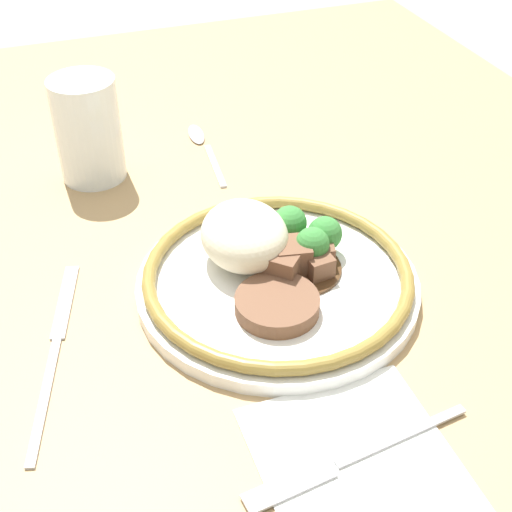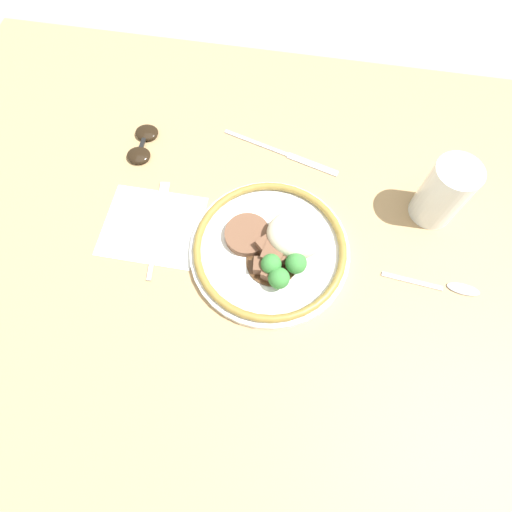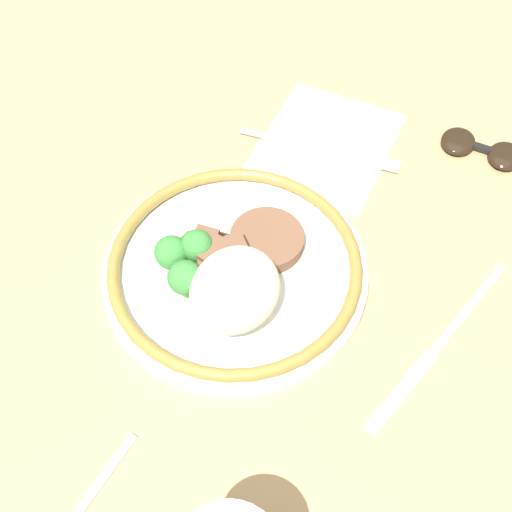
# 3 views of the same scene
# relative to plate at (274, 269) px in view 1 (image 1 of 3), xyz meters

# --- Properties ---
(ground_plane) EXTENTS (8.00, 8.00, 0.00)m
(ground_plane) POSITION_rel_plate_xyz_m (0.00, -0.01, -0.05)
(ground_plane) COLOR tan
(dining_table) EXTENTS (1.30, 0.92, 0.04)m
(dining_table) POSITION_rel_plate_xyz_m (0.00, -0.01, -0.04)
(dining_table) COLOR tan
(dining_table) RESTS_ON ground
(napkin) EXTENTS (0.16, 0.13, 0.00)m
(napkin) POSITION_rel_plate_xyz_m (-0.20, 0.01, -0.02)
(napkin) COLOR white
(napkin) RESTS_ON dining_table
(plate) EXTENTS (0.25, 0.25, 0.07)m
(plate) POSITION_rel_plate_xyz_m (0.00, 0.00, 0.00)
(plate) COLOR white
(plate) RESTS_ON dining_table
(juice_glass) EXTENTS (0.07, 0.07, 0.11)m
(juice_glass) POSITION_rel_plate_xyz_m (0.24, 0.12, 0.03)
(juice_glass) COLOR yellow
(juice_glass) RESTS_ON dining_table
(fork) EXTENTS (0.03, 0.18, 0.00)m
(fork) POSITION_rel_plate_xyz_m (-0.19, 0.03, -0.02)
(fork) COLOR #ADADB2
(fork) RESTS_ON napkin
(knife) EXTENTS (0.21, 0.07, 0.00)m
(knife) POSITION_rel_plate_xyz_m (-0.01, 0.19, -0.02)
(knife) COLOR #ADADB2
(knife) RESTS_ON dining_table
(spoon) EXTENTS (0.15, 0.03, 0.01)m
(spoon) POSITION_rel_plate_xyz_m (0.27, -0.01, -0.02)
(spoon) COLOR #ADADB2
(spoon) RESTS_ON dining_table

